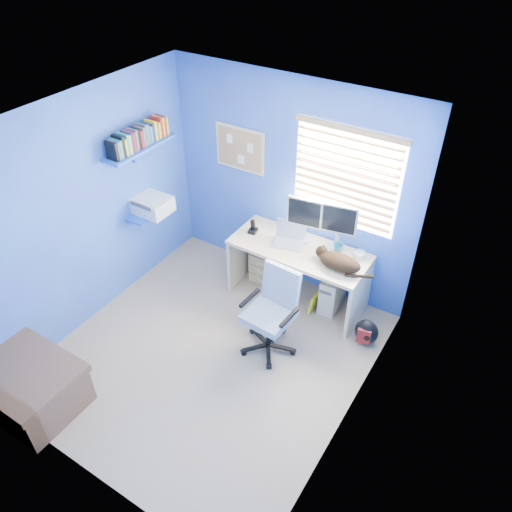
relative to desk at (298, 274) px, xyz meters
The scene contains 23 objects.
floor 1.35m from the desk, 105.04° to the right, with size 3.00×3.20×0.00m, color tan.
ceiling 2.50m from the desk, 105.04° to the right, with size 3.00×3.20×0.00m, color white.
wall_back 1.00m from the desk, 134.35° to the left, with size 3.00×0.01×2.50m, color #3B49B9.
wall_front 3.01m from the desk, 96.74° to the right, with size 3.00×0.01×2.50m, color #3B49B9.
wall_left 2.39m from the desk, 145.66° to the right, with size 0.01×3.20×2.50m, color #3B49B9.
wall_right 1.92m from the desk, 47.18° to the right, with size 0.01×3.20×2.50m, color #3B49B9.
desk is the anchor object (origin of this frame).
laptop 0.50m from the desk, behind, with size 0.33×0.26×0.22m, color silver.
monitor_left 0.66m from the desk, 102.59° to the left, with size 0.40×0.12×0.54m, color silver.
monitor_right 0.76m from the desk, 36.58° to the left, with size 0.40×0.12×0.54m, color silver.
phone 0.76m from the desk, behind, with size 0.09×0.11×0.17m, color black.
mug 0.59m from the desk, 23.48° to the left, with size 0.10×0.09×0.10m, color #1A757D.
cd_spindle 0.77m from the desk, 17.67° to the left, with size 0.13×0.13×0.07m, color silver.
cat 0.69m from the desk, ahead, with size 0.46×0.24×0.16m, color black.
tower_pc 0.45m from the desk, 15.69° to the left, with size 0.19×0.44×0.45m, color beige.
drawer_boxes 0.53m from the desk, 166.39° to the left, with size 0.35×0.28×0.41m, color tan.
yellow_book 0.38m from the desk, 17.88° to the right, with size 0.03×0.17×0.24m, color yellow.
backpack 1.01m from the desk, 12.81° to the right, with size 0.26×0.20×0.30m, color black.
bed_corner 3.01m from the desk, 118.74° to the right, with size 0.99×0.70×0.48m, color brown.
office_chair 0.82m from the desk, 81.12° to the right, with size 0.59×0.59×0.95m.
window_blinds 1.26m from the desk, 45.05° to the left, with size 1.15×0.05×1.10m.
corkboard 1.57m from the desk, 161.77° to the left, with size 0.64×0.02×0.52m.
wall_shelves 2.06m from the desk, 163.37° to the right, with size 0.42×0.90×1.05m.
Camera 1 is at (2.28, -2.74, 4.03)m, focal length 35.00 mm.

